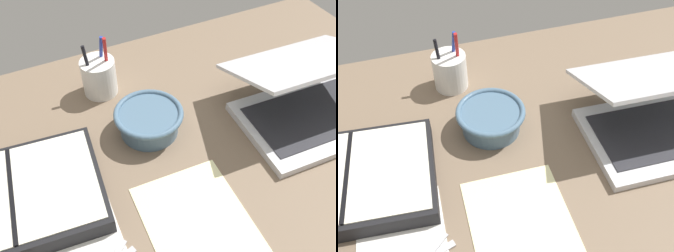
# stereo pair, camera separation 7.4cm
# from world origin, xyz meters

# --- Properties ---
(desk_top) EXTENTS (1.40, 1.00, 0.02)m
(desk_top) POSITION_xyz_m (0.00, 0.00, 0.01)
(desk_top) COLOR #75604C
(desk_top) RESTS_ON ground
(laptop) EXTENTS (0.32, 0.30, 0.16)m
(laptop) POSITION_xyz_m (0.33, 0.05, 0.07)
(laptop) COLOR silver
(laptop) RESTS_ON desk_top
(bowl) EXTENTS (0.15, 0.15, 0.06)m
(bowl) POSITION_xyz_m (-0.01, 0.16, 0.05)
(bowl) COLOR slate
(bowl) RESTS_ON desk_top
(pen_cup) EXTENTS (0.08, 0.08, 0.16)m
(pen_cup) POSITION_xyz_m (-0.06, 0.33, 0.07)
(pen_cup) COLOR white
(pen_cup) RESTS_ON desk_top
(planner) EXTENTS (0.34, 0.26, 0.04)m
(planner) POSITION_xyz_m (-0.31, 0.09, 0.04)
(planner) COLOR black
(planner) RESTS_ON desk_top
(paper_sheet_front) EXTENTS (0.19, 0.30, 0.00)m
(paper_sheet_front) POSITION_xyz_m (-0.03, -0.12, 0.02)
(paper_sheet_front) COLOR #F4EFB2
(paper_sheet_front) RESTS_ON desk_top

